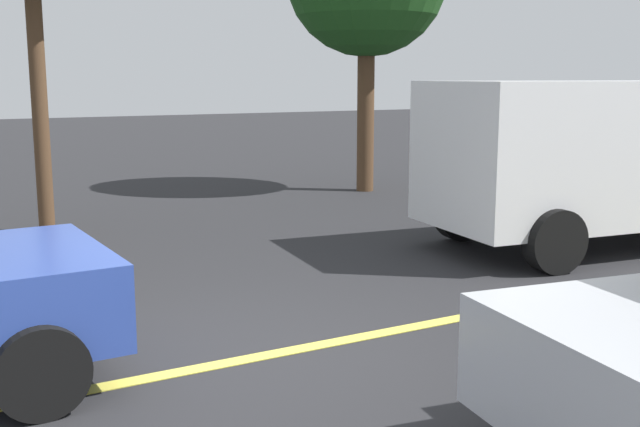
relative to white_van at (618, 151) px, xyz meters
name	(u,v)px	position (x,y,z in m)	size (l,w,h in m)	color
ground_plane	(241,361)	(-6.22, -1.57, -1.27)	(80.00, 80.00, 0.00)	#262628
lane_marking_centre	(519,307)	(-3.22, -1.57, -1.26)	(28.00, 0.16, 0.01)	#E0D14C
white_van	(618,151)	(0.00, 0.00, 0.00)	(5.42, 2.80, 2.20)	white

